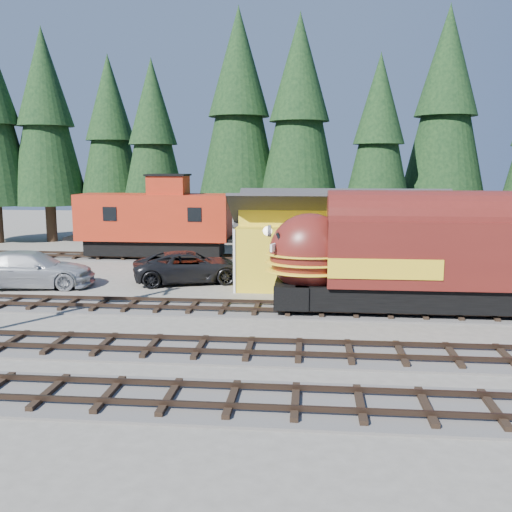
# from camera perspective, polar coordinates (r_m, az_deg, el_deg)

# --- Properties ---
(ground) EXTENTS (120.00, 120.00, 0.00)m
(ground) POSITION_cam_1_polar(r_m,az_deg,el_deg) (22.80, 10.51, -8.15)
(ground) COLOR #6B665B
(ground) RESTS_ON ground
(track_spur) EXTENTS (32.00, 3.20, 0.33)m
(track_spur) POSITION_cam_1_polar(r_m,az_deg,el_deg) (41.03, -5.76, -0.26)
(track_spur) COLOR #4C4947
(track_spur) RESTS_ON ground
(depot) EXTENTS (12.80, 7.00, 5.30)m
(depot) POSITION_cam_1_polar(r_m,az_deg,el_deg) (32.48, 9.07, 2.37)
(depot) COLOR gold
(depot) RESTS_ON ground
(conifer_backdrop) EXTENTS (78.21, 24.48, 16.88)m
(conifer_backdrop) POSITION_cam_1_polar(r_m,az_deg,el_deg) (47.14, 14.93, 13.40)
(conifer_backdrop) COLOR black
(conifer_backdrop) RESTS_ON ground
(locomotive) EXTENTS (15.54, 3.09, 4.23)m
(locomotive) POSITION_cam_1_polar(r_m,az_deg,el_deg) (26.61, 17.24, -0.44)
(locomotive) COLOR black
(locomotive) RESTS_ON ground
(caboose) EXTENTS (10.81, 3.13, 5.62)m
(caboose) POSITION_cam_1_polar(r_m,az_deg,el_deg) (41.39, -10.04, 3.50)
(caboose) COLOR black
(caboose) RESTS_ON ground
(pickup_truck_a) EXTENTS (7.08, 4.83, 1.80)m
(pickup_truck_a) POSITION_cam_1_polar(r_m,az_deg,el_deg) (33.00, -6.59, -1.09)
(pickup_truck_a) COLOR black
(pickup_truck_a) RESTS_ON ground
(pickup_truck_b) EXTENTS (7.23, 3.83, 2.00)m
(pickup_truck_b) POSITION_cam_1_polar(r_m,az_deg,el_deg) (33.85, -21.63, -1.25)
(pickup_truck_b) COLOR #B0B3B8
(pickup_truck_b) RESTS_ON ground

